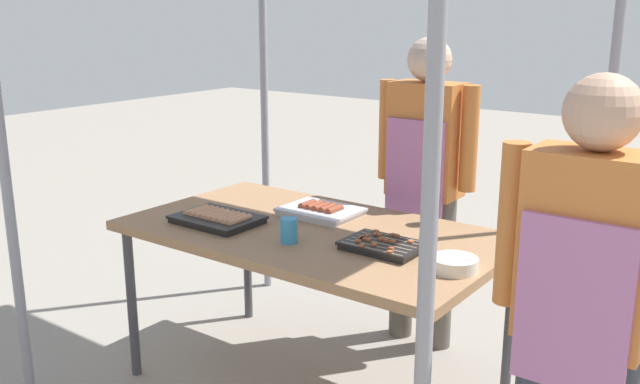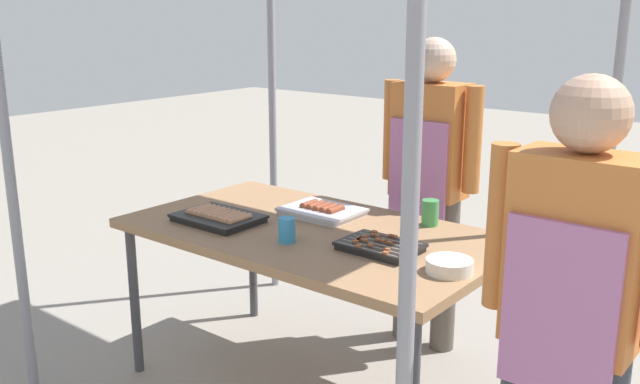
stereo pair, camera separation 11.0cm
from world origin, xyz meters
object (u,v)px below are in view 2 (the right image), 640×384
object	(u,v)px
condiment_bowl	(449,266)
drink_cup_by_wok	(430,213)
stall_table	(313,240)
vendor_woman	(429,171)
drink_cup_near_edge	(287,230)
customer_nearby	(572,303)
tray_pork_links	(322,211)
tray_grilled_sausages	(218,217)
tray_meat_skewers	(380,246)

from	to	relation	value
condiment_bowl	drink_cup_by_wok	size ratio (longest dim) A/B	1.50
stall_table	vendor_woman	bearing A→B (deg)	77.62
condiment_bowl	drink_cup_by_wok	xyz separation A→B (m)	(-0.33, 0.45, 0.03)
drink_cup_near_edge	customer_nearby	world-z (taller)	customer_nearby
vendor_woman	tray_pork_links	bearing A→B (deg)	64.63
drink_cup_near_edge	drink_cup_by_wok	bearing A→B (deg)	58.97
tray_grilled_sausages	tray_pork_links	xyz separation A→B (m)	(0.29, 0.36, -0.00)
tray_pork_links	customer_nearby	bearing A→B (deg)	-23.23
tray_meat_skewers	stall_table	bearing A→B (deg)	171.54
tray_grilled_sausages	customer_nearby	xyz separation A→B (m)	(1.60, -0.20, 0.10)
customer_nearby	vendor_woman	bearing A→B (deg)	134.60
stall_table	condiment_bowl	world-z (taller)	condiment_bowl
tray_grilled_sausages	tray_pork_links	bearing A→B (deg)	51.12
tray_meat_skewers	condiment_bowl	world-z (taller)	condiment_bowl
tray_grilled_sausages	tray_meat_skewers	world-z (taller)	tray_grilled_sausages
tray_grilled_sausages	condiment_bowl	bearing A→B (deg)	4.50
drink_cup_near_edge	drink_cup_by_wok	size ratio (longest dim) A/B	0.90
condiment_bowl	vendor_woman	world-z (taller)	vendor_woman
condiment_bowl	drink_cup_by_wok	world-z (taller)	drink_cup_by_wok
condiment_bowl	stall_table	bearing A→B (deg)	172.19
tray_grilled_sausages	drink_cup_near_edge	xyz separation A→B (m)	(0.41, -0.02, 0.03)
stall_table	drink_cup_near_edge	xyz separation A→B (m)	(0.03, -0.20, 0.10)
stall_table	condiment_bowl	size ratio (longest dim) A/B	9.55
tray_grilled_sausages	tray_pork_links	world-z (taller)	tray_pork_links
tray_grilled_sausages	customer_nearby	distance (m)	1.62
tray_meat_skewers	vendor_woman	size ratio (longest dim) A/B	0.20
condiment_bowl	tray_meat_skewers	bearing A→B (deg)	172.97
tray_meat_skewers	drink_cup_by_wok	size ratio (longest dim) A/B	2.72
stall_table	tray_grilled_sausages	size ratio (longest dim) A/B	4.40
condiment_bowl	vendor_woman	size ratio (longest dim) A/B	0.11
vendor_woman	customer_nearby	size ratio (longest dim) A/B	1.02
stall_table	drink_cup_near_edge	world-z (taller)	drink_cup_near_edge
tray_pork_links	condiment_bowl	xyz separation A→B (m)	(0.79, -0.28, 0.00)
tray_pork_links	drink_cup_near_edge	xyz separation A→B (m)	(0.12, -0.38, 0.03)
stall_table	tray_pork_links	distance (m)	0.22
stall_table	tray_meat_skewers	xyz separation A→B (m)	(0.38, -0.06, 0.07)
vendor_woman	condiment_bowl	bearing A→B (deg)	124.44
drink_cup_near_edge	tray_grilled_sausages	bearing A→B (deg)	177.22
condiment_bowl	tray_pork_links	bearing A→B (deg)	160.69
tray_pork_links	drink_cup_near_edge	bearing A→B (deg)	-72.14
drink_cup_by_wok	vendor_woman	world-z (taller)	vendor_woman
stall_table	vendor_woman	size ratio (longest dim) A/B	1.05
drink_cup_near_edge	tray_meat_skewers	bearing A→B (deg)	22.61
drink_cup_near_edge	customer_nearby	xyz separation A→B (m)	(1.19, -0.18, 0.08)
drink_cup_near_edge	customer_nearby	bearing A→B (deg)	-8.64
tray_grilled_sausages	tray_pork_links	distance (m)	0.46
tray_meat_skewers	drink_cup_near_edge	size ratio (longest dim) A/B	3.02
tray_meat_skewers	vendor_woman	world-z (taller)	vendor_woman
drink_cup_near_edge	drink_cup_by_wok	world-z (taller)	drink_cup_by_wok
tray_grilled_sausages	drink_cup_by_wok	distance (m)	0.92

